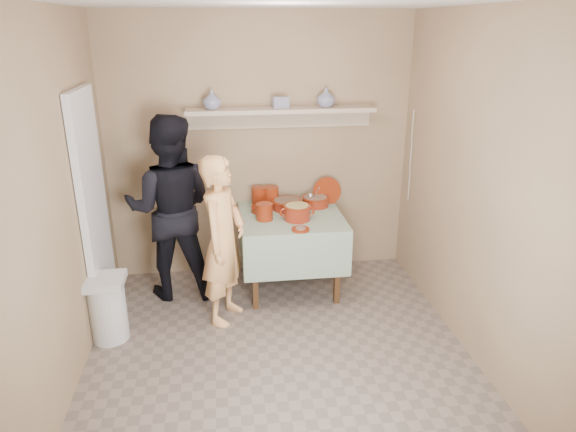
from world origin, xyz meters
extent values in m
plane|color=#75655C|center=(0.00, 0.00, 0.00)|extent=(3.50, 3.50, 0.00)
cube|color=silver|center=(-1.46, 0.95, 1.00)|extent=(0.06, 0.70, 2.00)
cylinder|color=maroon|center=(-0.03, 1.58, 0.86)|extent=(0.15, 0.15, 0.19)
cylinder|color=maroon|center=(0.09, 1.59, 0.86)|extent=(0.16, 0.16, 0.19)
cylinder|color=maroon|center=(-0.01, 1.18, 0.84)|extent=(0.16, 0.16, 0.16)
cylinder|color=maroon|center=(-0.03, 1.40, 0.79)|extent=(0.19, 0.19, 0.06)
cylinder|color=maroon|center=(0.66, 1.59, 0.88)|extent=(0.29, 0.10, 0.28)
imported|color=navy|center=(0.63, 1.62, 1.81)|extent=(0.20, 0.20, 0.18)
imported|color=navy|center=(-0.45, 1.61, 1.81)|extent=(0.22, 0.22, 0.18)
cube|color=navy|center=(0.19, 1.62, 1.77)|extent=(0.16, 0.13, 0.11)
imported|color=#F1AD68|center=(-0.40, 0.78, 0.74)|extent=(0.55, 0.64, 1.48)
imported|color=black|center=(-0.87, 1.31, 0.87)|extent=(0.89, 0.71, 1.74)
cube|color=#9B805F|center=(0.00, 1.76, 1.30)|extent=(3.00, 0.02, 2.60)
cube|color=#9B805F|center=(0.00, -1.76, 1.30)|extent=(3.00, 0.02, 2.60)
cube|color=#9B805F|center=(-1.51, 0.00, 1.30)|extent=(0.02, 3.50, 2.60)
cube|color=#9B805F|center=(1.51, 0.00, 1.30)|extent=(0.02, 3.50, 2.60)
cube|color=#4C2D16|center=(-0.13, 0.90, 0.35)|extent=(0.05, 0.05, 0.71)
cube|color=#4C2D16|center=(0.63, 0.90, 0.35)|extent=(0.05, 0.05, 0.71)
cube|color=#4C2D16|center=(-0.13, 1.66, 0.35)|extent=(0.05, 0.05, 0.71)
cube|color=#4C2D16|center=(0.63, 1.66, 0.35)|extent=(0.05, 0.05, 0.71)
cube|color=#4C2D16|center=(0.25, 1.28, 0.73)|extent=(0.90, 0.90, 0.04)
cube|color=#1E5930|center=(0.25, 1.28, 0.76)|extent=(0.96, 0.96, 0.01)
cube|color=#1E5930|center=(0.25, 0.80, 0.54)|extent=(0.96, 0.01, 0.44)
cube|color=#1E5930|center=(0.25, 1.76, 0.54)|extent=(0.96, 0.01, 0.44)
cube|color=#1E5930|center=(-0.23, 1.28, 0.54)|extent=(0.01, 0.96, 0.44)
cube|color=#1E5930|center=(0.73, 1.28, 0.54)|extent=(0.01, 0.96, 0.44)
cylinder|color=maroon|center=(0.23, 1.44, 0.81)|extent=(0.28, 0.28, 0.09)
cylinder|color=maroon|center=(0.23, 1.44, 0.85)|extent=(0.30, 0.30, 0.01)
cylinder|color=brown|center=(0.23, 1.44, 0.83)|extent=(0.25, 0.25, 0.05)
cylinder|color=maroon|center=(0.53, 1.50, 0.81)|extent=(0.26, 0.26, 0.09)
cylinder|color=maroon|center=(0.53, 1.50, 0.85)|extent=(0.28, 0.28, 0.01)
cylinder|color=#8C6B54|center=(0.53, 1.50, 0.83)|extent=(0.23, 0.23, 0.05)
cylinder|color=silver|center=(0.52, 1.39, 0.94)|extent=(0.01, 0.22, 0.16)
sphere|color=silver|center=(0.48, 1.51, 0.87)|extent=(0.07, 0.07, 0.07)
cylinder|color=maroon|center=(0.29, 1.14, 0.83)|extent=(0.24, 0.24, 0.14)
cylinder|color=maroon|center=(0.29, 1.14, 0.90)|extent=(0.25, 0.25, 0.01)
cylinder|color=tan|center=(0.29, 1.14, 0.88)|extent=(0.21, 0.21, 0.05)
torus|color=maroon|center=(0.17, 1.14, 0.84)|extent=(0.09, 0.02, 0.09)
torus|color=maroon|center=(0.41, 1.14, 0.84)|extent=(0.09, 0.02, 0.09)
cylinder|color=maroon|center=(0.28, 0.88, 0.77)|extent=(0.16, 0.16, 0.02)
cylinder|color=#8C6B54|center=(0.28, 0.88, 0.78)|extent=(0.09, 0.09, 0.01)
cube|color=tan|center=(0.20, 1.62, 1.70)|extent=(1.80, 0.25, 0.04)
cube|color=tan|center=(0.20, 1.74, 1.60)|extent=(1.80, 0.02, 0.18)
cylinder|color=silver|center=(-1.37, 0.57, 0.25)|extent=(0.30, 0.30, 0.50)
cube|color=silver|center=(-1.37, 0.57, 0.53)|extent=(0.32, 0.32, 0.06)
cylinder|color=silver|center=(1.47, 1.50, 1.55)|extent=(0.01, 0.01, 0.30)
cylinder|color=silver|center=(1.47, 1.48, 1.25)|extent=(0.01, 0.01, 0.30)
cylinder|color=silver|center=(1.47, 1.46, 0.95)|extent=(0.01, 0.01, 0.30)
camera|label=1|loc=(-0.38, -3.26, 2.46)|focal=32.00mm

